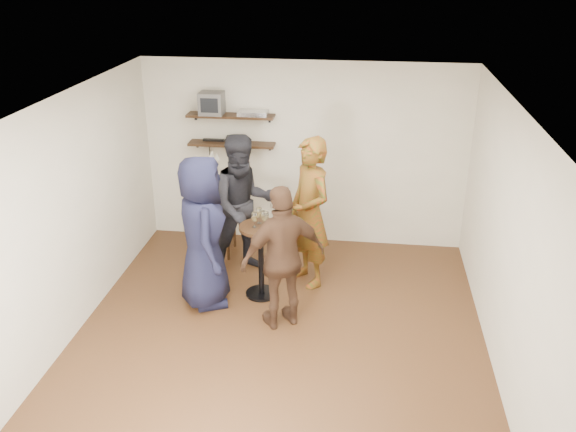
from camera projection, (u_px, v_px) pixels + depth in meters
The scene contains 18 objects.
room at pixel (278, 229), 6.22m from camera, with size 4.58×5.08×2.68m.
shelf_upper at pixel (231, 116), 8.27m from camera, with size 1.20×0.25×0.04m, color black.
shelf_lower at pixel (232, 144), 8.44m from camera, with size 1.20×0.25×0.04m, color black.
crt_monitor at pixel (212, 103), 8.24m from camera, with size 0.32×0.30×0.30m, color #59595B.
dvd_deck at pixel (253, 113), 8.22m from camera, with size 0.40×0.24×0.06m, color silver.
radio at pixel (235, 139), 8.40m from camera, with size 0.22×0.10×0.10m, color black.
power_strip at pixel (214, 140), 8.50m from camera, with size 0.30×0.05×0.03m, color black.
side_table at pixel (216, 219), 8.41m from camera, with size 0.65×0.65×0.61m.
vase_lilies at pixel (215, 193), 8.25m from camera, with size 0.19×0.19×0.92m.
drinks_table at pixel (261, 251), 7.31m from camera, with size 0.51×0.51×0.93m.
wine_glass_fl at pixel (254, 217), 7.10m from camera, with size 0.06×0.06×0.19m.
wine_glass_fr at pixel (266, 217), 7.09m from camera, with size 0.07×0.07×0.20m.
wine_glass_bl at pixel (259, 213), 7.20m from camera, with size 0.07×0.07×0.20m.
wine_glass_br at pixel (264, 216), 7.13m from camera, with size 0.06×0.06×0.19m.
person_plaid at pixel (310, 213), 7.48m from camera, with size 0.70×0.46×1.91m, color #AF2D14.
person_dark at pixel (244, 205), 7.77m from camera, with size 0.90×0.70×1.86m, color black.
person_navy at pixel (202, 232), 7.04m from camera, with size 0.90×0.59×1.85m, color black.
person_brown at pixel (283, 258), 6.65m from camera, with size 0.98×0.41×1.67m, color #422A1C.
Camera 1 is at (0.84, -5.58, 3.93)m, focal length 38.00 mm.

